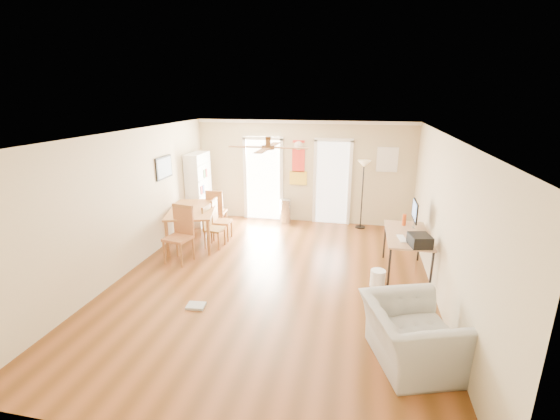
% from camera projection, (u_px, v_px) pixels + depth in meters
% --- Properties ---
extents(floor, '(7.00, 7.00, 0.00)m').
position_uv_depth(floor, '(273.00, 280.00, 6.92)').
color(floor, brown).
rests_on(floor, ground).
extents(ceiling, '(5.50, 7.00, 0.00)m').
position_uv_depth(ceiling, '(272.00, 134.00, 6.17)').
color(ceiling, silver).
rests_on(ceiling, floor).
extents(wall_back, '(5.50, 0.04, 2.60)m').
position_uv_depth(wall_back, '(303.00, 172.00, 9.82)').
color(wall_back, beige).
rests_on(wall_back, floor).
extents(wall_front, '(5.50, 0.04, 2.60)m').
position_uv_depth(wall_front, '(181.00, 330.00, 3.27)').
color(wall_front, beige).
rests_on(wall_front, floor).
extents(wall_left, '(0.04, 7.00, 2.60)m').
position_uv_depth(wall_left, '(128.00, 203.00, 7.08)').
color(wall_left, beige).
rests_on(wall_left, floor).
extents(wall_right, '(0.04, 7.00, 2.60)m').
position_uv_depth(wall_right, '(444.00, 222.00, 6.00)').
color(wall_right, beige).
rests_on(wall_right, floor).
extents(crown_molding, '(5.50, 7.00, 0.08)m').
position_uv_depth(crown_molding, '(272.00, 137.00, 6.18)').
color(crown_molding, white).
rests_on(crown_molding, wall_back).
extents(kitchen_doorway, '(0.90, 0.10, 2.10)m').
position_uv_depth(kitchen_doorway, '(263.00, 180.00, 10.09)').
color(kitchen_doorway, white).
rests_on(kitchen_doorway, wall_back).
extents(bathroom_doorway, '(0.80, 0.10, 2.10)m').
position_uv_depth(bathroom_doorway, '(332.00, 183.00, 9.73)').
color(bathroom_doorway, white).
rests_on(bathroom_doorway, wall_back).
extents(wall_decal, '(0.46, 0.03, 1.10)m').
position_uv_depth(wall_decal, '(298.00, 163.00, 9.76)').
color(wall_decal, red).
rests_on(wall_decal, wall_back).
extents(ac_grille, '(0.50, 0.04, 0.60)m').
position_uv_depth(ac_grille, '(387.00, 160.00, 9.28)').
color(ac_grille, white).
rests_on(ac_grille, wall_back).
extents(framed_poster, '(0.04, 0.66, 0.48)m').
position_uv_depth(framed_poster, '(164.00, 168.00, 8.27)').
color(framed_poster, black).
rests_on(framed_poster, wall_left).
extents(ceiling_fan, '(1.24, 1.24, 0.20)m').
position_uv_depth(ceiling_fan, '(268.00, 147.00, 5.93)').
color(ceiling_fan, '#593819').
rests_on(ceiling_fan, ceiling).
extents(bookshelf, '(0.59, 0.89, 1.83)m').
position_uv_depth(bookshelf, '(199.00, 189.00, 9.71)').
color(bookshelf, white).
rests_on(bookshelf, floor).
extents(dining_table, '(1.34, 1.79, 0.80)m').
position_uv_depth(dining_table, '(194.00, 226.00, 8.58)').
color(dining_table, '#93582F').
rests_on(dining_table, floor).
extents(dining_chair_right_a, '(0.41, 0.41, 0.94)m').
position_uv_depth(dining_chair_right_a, '(222.00, 219.00, 8.78)').
color(dining_chair_right_a, '#A76936').
rests_on(dining_chair_right_a, floor).
extents(dining_chair_right_b, '(0.41, 0.41, 0.92)m').
position_uv_depth(dining_chair_right_b, '(214.00, 227.00, 8.32)').
color(dining_chair_right_b, olive).
rests_on(dining_chair_right_b, floor).
extents(dining_chair_near, '(0.54, 0.54, 1.13)m').
position_uv_depth(dining_chair_near, '(178.00, 235.00, 7.54)').
color(dining_chair_near, '#A26034').
rests_on(dining_chair_near, floor).
extents(dining_chair_far, '(0.44, 0.44, 1.01)m').
position_uv_depth(dining_chair_far, '(217.00, 209.00, 9.43)').
color(dining_chair_far, '#A07133').
rests_on(dining_chair_far, floor).
extents(trash_can, '(0.32, 0.32, 0.62)m').
position_uv_depth(trash_can, '(286.00, 211.00, 9.95)').
color(trash_can, '#B9B8BB').
rests_on(trash_can, floor).
extents(torchiere_lamp, '(0.40, 0.40, 1.70)m').
position_uv_depth(torchiere_lamp, '(362.00, 195.00, 9.41)').
color(torchiere_lamp, black).
rests_on(torchiere_lamp, floor).
extents(computer_desk, '(0.75, 1.50, 0.80)m').
position_uv_depth(computer_desk, '(406.00, 254.00, 7.04)').
color(computer_desk, tan).
rests_on(computer_desk, floor).
extents(imac, '(0.11, 0.56, 0.51)m').
position_uv_depth(imac, '(415.00, 214.00, 7.18)').
color(imac, black).
rests_on(imac, computer_desk).
extents(keyboard, '(0.16, 0.37, 0.01)m').
position_uv_depth(keyboard, '(402.00, 238.00, 6.68)').
color(keyboard, white).
rests_on(keyboard, computer_desk).
extents(printer, '(0.40, 0.44, 0.19)m').
position_uv_depth(printer, '(420.00, 240.00, 6.35)').
color(printer, black).
rests_on(printer, computer_desk).
extents(orange_bottle, '(0.08, 0.08, 0.22)m').
position_uv_depth(orange_bottle, '(404.00, 220.00, 7.34)').
color(orange_bottle, '#CC4612').
rests_on(orange_bottle, computer_desk).
extents(wastebasket_a, '(0.32, 0.32, 0.30)m').
position_uv_depth(wastebasket_a, '(378.00, 278.00, 6.68)').
color(wastebasket_a, white).
rests_on(wastebasket_a, floor).
extents(floor_cloth, '(0.30, 0.25, 0.04)m').
position_uv_depth(floor_cloth, '(196.00, 306.00, 6.05)').
color(floor_cloth, '#969691').
rests_on(floor_cloth, floor).
extents(armchair, '(1.35, 1.44, 0.76)m').
position_uv_depth(armchair, '(411.00, 335.00, 4.72)').
color(armchair, '#A2A29D').
rests_on(armchair, floor).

